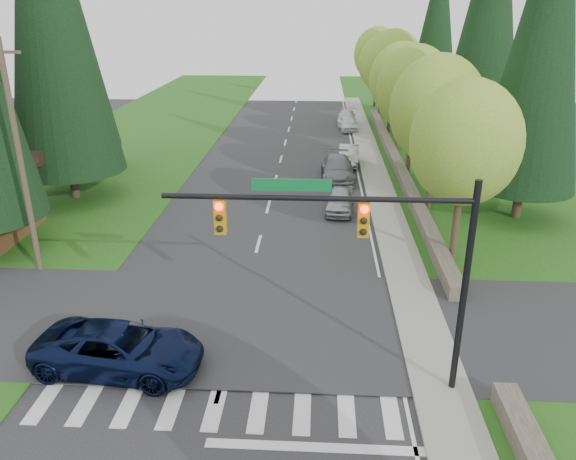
# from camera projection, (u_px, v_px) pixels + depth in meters

# --- Properties ---
(grass_east) EXTENTS (14.00, 110.00, 0.06)m
(grass_east) POSITION_uv_depth(u_px,v_px,m) (497.00, 217.00, 31.48)
(grass_east) COLOR #235717
(grass_east) RESTS_ON ground
(grass_west) EXTENTS (14.00, 110.00, 0.06)m
(grass_west) POSITION_uv_depth(u_px,v_px,m) (46.00, 208.00, 32.84)
(grass_west) COLOR #235717
(grass_west) RESTS_ON ground
(cross_street) EXTENTS (120.00, 8.00, 0.10)m
(cross_street) POSITION_uv_depth(u_px,v_px,m) (237.00, 323.00, 21.07)
(cross_street) COLOR #28282B
(cross_street) RESTS_ON ground
(sidewalk_east) EXTENTS (1.80, 80.00, 0.13)m
(sidewalk_east) POSITION_uv_depth(u_px,v_px,m) (384.00, 202.00, 33.64)
(sidewalk_east) COLOR gray
(sidewalk_east) RESTS_ON ground
(curb_east) EXTENTS (0.20, 80.00, 0.13)m
(curb_east) POSITION_uv_depth(u_px,v_px,m) (370.00, 202.00, 33.68)
(curb_east) COLOR gray
(curb_east) RESTS_ON ground
(stone_wall_north) EXTENTS (0.70, 40.00, 0.70)m
(stone_wall_north) POSITION_uv_depth(u_px,v_px,m) (397.00, 163.00, 40.84)
(stone_wall_north) COLOR #4C4438
(stone_wall_north) RESTS_ON ground
(traffic_signal) EXTENTS (8.70, 0.37, 6.80)m
(traffic_signal) POSITION_uv_depth(u_px,v_px,m) (368.00, 240.00, 15.73)
(traffic_signal) COLOR black
(traffic_signal) RESTS_ON ground
(utility_pole) EXTENTS (1.60, 0.24, 10.00)m
(utility_pole) POSITION_uv_depth(u_px,v_px,m) (20.00, 159.00, 23.34)
(utility_pole) COLOR #473828
(utility_pole) RESTS_ON ground
(decid_tree_0) EXTENTS (4.80, 4.80, 8.37)m
(decid_tree_0) POSITION_uv_depth(u_px,v_px,m) (465.00, 143.00, 24.04)
(decid_tree_0) COLOR #38281C
(decid_tree_0) RESTS_ON ground
(decid_tree_1) EXTENTS (5.20, 5.20, 8.80)m
(decid_tree_1) POSITION_uv_depth(u_px,v_px,m) (437.00, 110.00, 30.43)
(decid_tree_1) COLOR #38281C
(decid_tree_1) RESTS_ON ground
(decid_tree_2) EXTENTS (5.00, 5.00, 8.82)m
(decid_tree_2) POSITION_uv_depth(u_px,v_px,m) (414.00, 89.00, 36.87)
(decid_tree_2) COLOR #38281C
(decid_tree_2) RESTS_ON ground
(decid_tree_3) EXTENTS (5.00, 5.00, 8.55)m
(decid_tree_3) POSITION_uv_depth(u_px,v_px,m) (402.00, 80.00, 43.45)
(decid_tree_3) COLOR #38281C
(decid_tree_3) RESTS_ON ground
(decid_tree_4) EXTENTS (5.40, 5.40, 9.18)m
(decid_tree_4) POSITION_uv_depth(u_px,v_px,m) (393.00, 65.00, 49.77)
(decid_tree_4) COLOR #38281C
(decid_tree_4) RESTS_ON ground
(decid_tree_5) EXTENTS (4.80, 4.80, 8.30)m
(decid_tree_5) POSITION_uv_depth(u_px,v_px,m) (382.00, 63.00, 56.46)
(decid_tree_5) COLOR #38281C
(decid_tree_5) RESTS_ON ground
(decid_tree_6) EXTENTS (5.20, 5.20, 8.86)m
(decid_tree_6) POSITION_uv_depth(u_px,v_px,m) (377.00, 54.00, 62.81)
(decid_tree_6) COLOR #38281C
(decid_tree_6) RESTS_ON ground
(conifer_w_c) EXTENTS (6.46, 6.46, 20.80)m
(conifer_w_c) POSITION_uv_depth(u_px,v_px,m) (47.00, 1.00, 30.42)
(conifer_w_c) COLOR #38281C
(conifer_w_c) RESTS_ON ground
(conifer_w_e) EXTENTS (5.78, 5.78, 18.80)m
(conifer_w_e) POSITION_uv_depth(u_px,v_px,m) (61.00, 18.00, 36.45)
(conifer_w_e) COLOR #38281C
(conifer_w_e) RESTS_ON ground
(conifer_e_a) EXTENTS (5.44, 5.44, 17.80)m
(conifer_e_a) POSITION_uv_depth(u_px,v_px,m) (545.00, 33.00, 27.76)
(conifer_e_a) COLOR #38281C
(conifer_e_a) RESTS_ON ground
(conifer_e_b) EXTENTS (6.12, 6.12, 19.80)m
(conifer_e_b) POSITION_uv_depth(u_px,v_px,m) (490.00, 9.00, 40.29)
(conifer_e_b) COLOR #38281C
(conifer_e_b) RESTS_ON ground
(conifer_e_c) EXTENTS (5.10, 5.10, 16.80)m
(conifer_e_c) POSITION_uv_depth(u_px,v_px,m) (437.00, 24.00, 53.87)
(conifer_e_c) COLOR #38281C
(conifer_e_c) RESTS_ON ground
(suv_navy) EXTENTS (5.69, 3.06, 1.52)m
(suv_navy) POSITION_uv_depth(u_px,v_px,m) (119.00, 349.00, 18.18)
(suv_navy) COLOR black
(suv_navy) RESTS_ON ground
(parked_car_a) EXTENTS (1.86, 3.85, 1.27)m
(parked_car_a) POSITION_uv_depth(u_px,v_px,m) (340.00, 201.00, 32.22)
(parked_car_a) COLOR #A8A8AD
(parked_car_a) RESTS_ON ground
(parked_car_b) EXTENTS (2.35, 5.35, 1.53)m
(parked_car_b) POSITION_uv_depth(u_px,v_px,m) (337.00, 169.00, 37.96)
(parked_car_b) COLOR slate
(parked_car_b) RESTS_ON ground
(parked_car_c) EXTENTS (1.74, 4.26, 1.37)m
(parked_car_c) POSITION_uv_depth(u_px,v_px,m) (349.00, 155.00, 41.56)
(parked_car_c) COLOR #B1B1B6
(parked_car_c) RESTS_ON ground
(parked_car_d) EXTENTS (1.93, 3.94, 1.29)m
(parked_car_d) POSITION_uv_depth(u_px,v_px,m) (348.00, 124.00, 52.75)
(parked_car_d) COLOR white
(parked_car_d) RESTS_ON ground
(parked_car_e) EXTENTS (2.06, 4.39, 1.24)m
(parked_car_e) POSITION_uv_depth(u_px,v_px,m) (347.00, 117.00, 55.98)
(parked_car_e) COLOR silver
(parked_car_e) RESTS_ON ground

